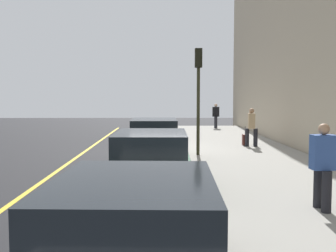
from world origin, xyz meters
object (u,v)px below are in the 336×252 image
(parked_car_green, at_px, (151,164))
(traffic_light_pole, at_px, (198,83))
(parked_car_charcoal, at_px, (154,139))
(rolling_suitcase, at_px, (245,140))
(pedestrian_tan_coat, at_px, (251,126))
(pedestrian_blue_coat, at_px, (323,164))
(pedestrian_black_coat, at_px, (216,115))
(parked_car_silver, at_px, (136,246))

(parked_car_green, relative_size, traffic_light_pole, 1.16)
(parked_car_charcoal, bearing_deg, rolling_suitcase, -51.18)
(rolling_suitcase, bearing_deg, pedestrian_tan_coat, -154.28)
(parked_car_green, height_order, pedestrian_blue_coat, pedestrian_blue_coat)
(pedestrian_black_coat, distance_m, traffic_light_pole, 13.33)
(pedestrian_blue_coat, xyz_separation_m, rolling_suitcase, (10.43, -0.61, -0.64))
(parked_car_green, distance_m, parked_car_charcoal, 5.43)
(parked_car_green, height_order, rolling_suitcase, parked_car_green)
(traffic_light_pole, bearing_deg, parked_car_charcoal, 98.57)
(parked_car_charcoal, height_order, pedestrian_blue_coat, pedestrian_blue_coat)
(pedestrian_blue_coat, bearing_deg, pedestrian_tan_coat, -4.52)
(parked_car_charcoal, xyz_separation_m, traffic_light_pole, (0.25, -1.63, 2.08))
(pedestrian_black_coat, bearing_deg, parked_car_green, 168.17)
(parked_car_green, relative_size, rolling_suitcase, 5.38)
(parked_car_silver, relative_size, traffic_light_pole, 1.12)
(pedestrian_blue_coat, height_order, pedestrian_black_coat, pedestrian_black_coat)
(parked_car_silver, height_order, parked_car_green, same)
(pedestrian_tan_coat, xyz_separation_m, traffic_light_pole, (-2.57, 2.55, 1.80))
(parked_car_green, height_order, parked_car_charcoal, same)
(parked_car_green, xyz_separation_m, rolling_suitcase, (8.64, -3.93, -0.36))
(pedestrian_blue_coat, bearing_deg, parked_car_green, 61.70)
(parked_car_silver, relative_size, parked_car_charcoal, 0.95)
(parked_car_silver, height_order, traffic_light_pole, traffic_light_pole)
(rolling_suitcase, bearing_deg, pedestrian_black_coat, 0.13)
(parked_car_charcoal, bearing_deg, pedestrian_tan_coat, -56.00)
(parked_car_green, xyz_separation_m, parked_car_charcoal, (5.43, 0.05, 0.00))
(pedestrian_black_coat, height_order, rolling_suitcase, pedestrian_black_coat)
(parked_car_silver, height_order, pedestrian_black_coat, pedestrian_black_coat)
(pedestrian_tan_coat, relative_size, pedestrian_black_coat, 0.99)
(pedestrian_blue_coat, xyz_separation_m, traffic_light_pole, (7.47, 1.75, 1.80))
(parked_car_green, relative_size, parked_car_charcoal, 0.98)
(pedestrian_blue_coat, xyz_separation_m, pedestrian_black_coat, (20.47, -0.58, 0.00))
(parked_car_charcoal, height_order, traffic_light_pole, traffic_light_pole)
(parked_car_green, height_order, pedestrian_tan_coat, pedestrian_tan_coat)
(parked_car_silver, bearing_deg, parked_car_charcoal, 0.21)
(pedestrian_blue_coat, relative_size, rolling_suitcase, 1.97)
(parked_car_silver, distance_m, pedestrian_blue_coat, 4.86)
(parked_car_green, bearing_deg, pedestrian_tan_coat, -26.58)
(pedestrian_black_coat, bearing_deg, traffic_light_pole, 169.82)
(parked_car_charcoal, distance_m, traffic_light_pole, 2.65)
(parked_car_silver, xyz_separation_m, pedestrian_tan_coat, (13.55, -4.14, 0.28))
(pedestrian_black_coat, height_order, traffic_light_pole, traffic_light_pole)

